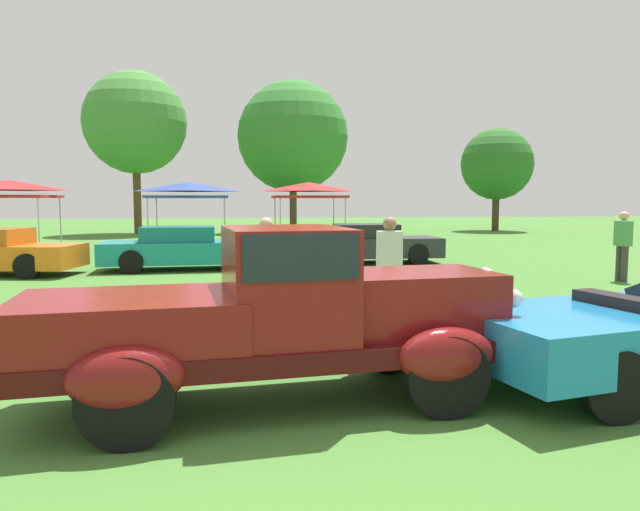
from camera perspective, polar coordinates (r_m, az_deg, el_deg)
The scene contains 13 objects.
ground_plane at distance 5.74m, azimuth -4.11°, elevation -14.56°, with size 120.00×120.00×0.00m, color #42752D.
feature_pickup_truck at distance 5.65m, azimuth -4.15°, elevation -5.71°, with size 4.78×2.14×1.70m.
show_car_teal at distance 17.03m, azimuth -13.10°, elevation 0.67°, with size 4.62×1.84×1.22m.
show_car_charcoal at distance 18.38m, azimuth 4.88°, elevation 1.13°, with size 4.28×1.76×1.22m.
spectator_near_truck at distance 15.93m, azimuth 27.31°, elevation 1.03°, with size 0.25×0.41×1.69m.
spectator_between_cars at distance 9.26m, azimuth -5.19°, elevation -1.10°, with size 0.43×0.46×1.69m.
spectator_by_row at distance 9.58m, azimuth 6.73°, elevation -0.90°, with size 0.43×0.29×1.69m.
canopy_tent_left_field at distance 24.73m, azimuth -27.92°, elevation 5.84°, with size 3.06×3.06×2.71m.
canopy_tent_center_field at distance 25.28m, azimuth -12.66°, elevation 6.31°, with size 3.29×3.29×2.71m.
canopy_tent_right_field at distance 24.58m, azimuth -1.11°, elevation 6.47°, with size 2.90×2.90×2.71m.
treeline_mid_left at distance 36.14m, azimuth -17.50°, elevation 12.17°, with size 5.84×5.84×9.32m.
treeline_center at distance 36.55m, azimuth -2.65°, elevation 11.44°, with size 6.72×6.72×9.19m.
treeline_mid_right at distance 39.39m, azimuth 16.79°, elevation 8.47°, with size 4.52×4.52×6.51m.
Camera 1 is at (-0.44, -5.38, 1.95)m, focal length 32.98 mm.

